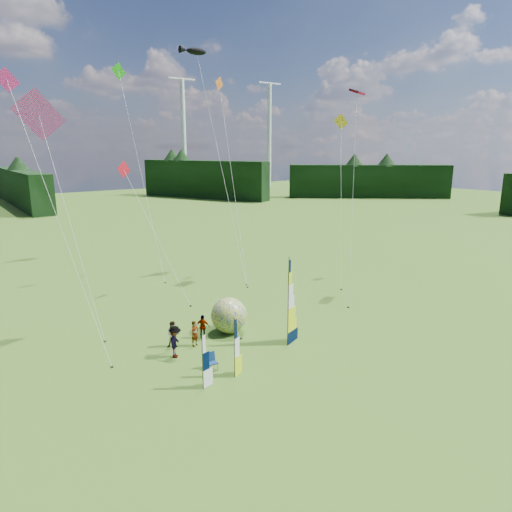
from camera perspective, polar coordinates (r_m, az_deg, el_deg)
ground at (r=26.76m, az=6.96°, el=-12.89°), size 220.00×220.00×0.00m
treeline_ring at (r=25.24m, az=7.21°, el=-4.72°), size 210.00×210.00×8.00m
turbine_left at (r=141.87m, az=1.67°, el=14.77°), size 8.00×1.20×30.00m
turbine_right at (r=134.35m, az=-9.01°, el=14.69°), size 8.00×1.20×30.00m
feather_banner_main at (r=27.50m, az=4.05°, el=-5.99°), size 1.39×0.60×5.37m
side_banner_left at (r=24.18m, az=-2.70°, el=-11.56°), size 0.87×0.45×3.22m
side_banner_far at (r=23.30m, az=-6.69°, el=-13.13°), size 0.86×0.31×2.88m
bol_inflatable at (r=29.96m, az=-3.41°, el=-7.40°), size 2.64×2.64×2.34m
spectator_a at (r=28.34m, az=-7.66°, el=-9.58°), size 0.67×0.55×1.58m
spectator_b at (r=28.35m, az=-10.30°, el=-9.61°), size 0.89×0.75×1.64m
spectator_c at (r=27.02m, az=-10.05°, el=-10.52°), size 1.11×1.24×1.89m
spectator_d at (r=29.36m, az=-6.66°, el=-8.76°), size 0.89×0.91×1.54m
camp_chair at (r=25.53m, az=-5.48°, el=-13.00°), size 0.61×0.61×0.96m
kite_whale at (r=43.41m, az=-4.52°, el=12.57°), size 8.15×14.38×22.34m
kite_rainbow_delta at (r=30.65m, az=-22.27°, el=5.74°), size 7.28×11.11×16.47m
kite_parafoil at (r=36.76m, az=12.08°, el=8.79°), size 10.50×10.30×18.03m
small_kite_red at (r=37.00m, az=-12.46°, el=3.46°), size 7.95×11.05×11.20m
small_kite_orange at (r=41.95m, az=-2.94°, el=10.09°), size 8.63×11.48×18.73m
small_kite_yellow at (r=41.60m, az=10.63°, el=7.52°), size 9.97×10.34×15.36m
small_kite_pink at (r=27.39m, az=-23.49°, el=4.90°), size 5.54×9.18×16.55m
small_kite_green at (r=44.15m, az=-14.22°, el=10.83°), size 5.72×12.16×20.19m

